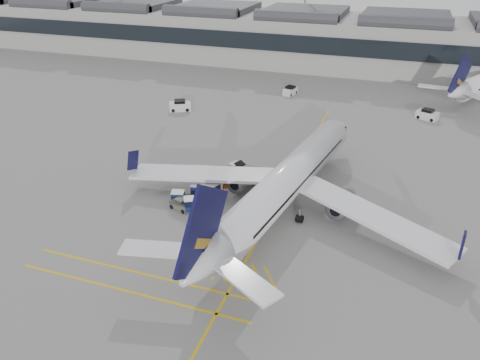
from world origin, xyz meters
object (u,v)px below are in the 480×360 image
(airliner_main, at_px, (285,183))
(baggage_cart_a, at_px, (211,190))
(belt_loader, at_px, (241,173))
(pushback_tug, at_px, (181,204))
(ramp_agent_a, at_px, (225,184))
(ramp_agent_b, at_px, (207,198))

(airliner_main, xyz_separation_m, baggage_cart_a, (-8.53, -0.52, -2.16))
(belt_loader, relative_size, pushback_tug, 1.95)
(airliner_main, distance_m, ramp_agent_a, 8.00)
(airliner_main, relative_size, belt_loader, 7.78)
(airliner_main, bearing_deg, pushback_tug, -150.86)
(airliner_main, bearing_deg, baggage_cart_a, -167.48)
(baggage_cart_a, height_order, pushback_tug, baggage_cart_a)
(pushback_tug, bearing_deg, ramp_agent_a, 76.68)
(belt_loader, distance_m, ramp_agent_a, 4.03)
(airliner_main, bearing_deg, belt_loader, 151.15)
(baggage_cart_a, relative_size, pushback_tug, 0.82)
(belt_loader, xyz_separation_m, ramp_agent_b, (-1.48, -7.46, 0.17))
(baggage_cart_a, relative_size, ramp_agent_a, 1.11)
(airliner_main, xyz_separation_m, ramp_agent_a, (-7.56, 1.44, -2.20))
(baggage_cart_a, xyz_separation_m, ramp_agent_a, (0.97, 1.96, -0.04))
(belt_loader, bearing_deg, ramp_agent_b, -76.49)
(airliner_main, xyz_separation_m, pushback_tug, (-10.71, -3.92, -2.59))
(belt_loader, height_order, pushback_tug, belt_loader)
(ramp_agent_b, xyz_separation_m, pushback_tug, (-2.28, -1.86, -0.19))
(baggage_cart_a, height_order, ramp_agent_b, baggage_cart_a)
(pushback_tug, bearing_deg, airliner_main, 37.27)
(airliner_main, height_order, ramp_agent_b, airliner_main)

